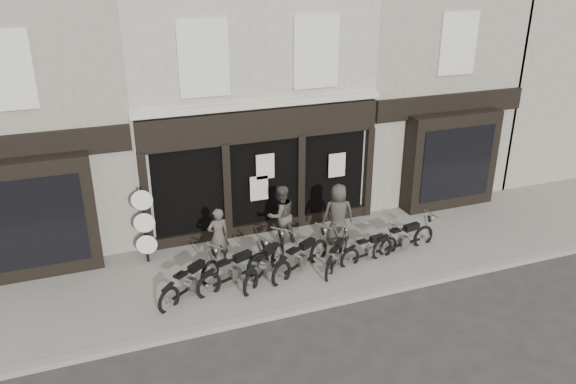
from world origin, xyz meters
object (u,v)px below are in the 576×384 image
object	(u,v)px
motorcycle_3	(301,260)
motorcycle_4	(336,257)
motorcycle_2	(265,266)
motorcycle_5	(370,250)
man_left	(218,236)
motorcycle_1	(235,272)
man_right	(338,214)
motorcycle_6	(404,240)
motorcycle_0	(191,283)
man_centre	(281,215)
advert_sign_post	(145,229)

from	to	relation	value
motorcycle_3	motorcycle_4	bearing A→B (deg)	-33.64
motorcycle_2	motorcycle_4	bearing A→B (deg)	-47.88
motorcycle_4	motorcycle_5	xyz separation A→B (m)	(1.02, -0.01, 0.01)
motorcycle_3	man_left	bearing A→B (deg)	120.23
motorcycle_1	man_right	xyz separation A→B (m)	(3.40, 1.12, 0.59)
motorcycle_1	motorcycle_6	xyz separation A→B (m)	(4.97, 0.03, -0.01)
motorcycle_6	man_right	xyz separation A→B (m)	(-1.57, 1.09, 0.60)
man_right	man_left	bearing A→B (deg)	14.54
motorcycle_2	motorcycle_4	world-z (taller)	motorcycle_2
motorcycle_1	motorcycle_0	bearing A→B (deg)	163.36
motorcycle_0	motorcycle_2	world-z (taller)	motorcycle_2
motorcycle_1	motorcycle_4	distance (m)	2.82
motorcycle_0	man_centre	distance (m)	3.52
motorcycle_2	motorcycle_0	bearing A→B (deg)	139.15
motorcycle_3	man_right	distance (m)	2.02
man_left	man_centre	bearing A→B (deg)	-171.29
motorcycle_3	motorcycle_1	bearing A→B (deg)	151.47
motorcycle_3	advert_sign_post	world-z (taller)	advert_sign_post
motorcycle_5	motorcycle_6	distance (m)	1.14
motorcycle_3	motorcycle_5	size ratio (longest dim) A/B	1.06
motorcycle_2	advert_sign_post	bearing A→B (deg)	101.71
motorcycle_0	advert_sign_post	distance (m)	2.25
motorcycle_5	man_right	xyz separation A→B (m)	(-0.43, 1.20, 0.65)
man_centre	motorcycle_3	bearing A→B (deg)	78.54
man_left	motorcycle_3	bearing A→B (deg)	143.99
motorcycle_6	motorcycle_3	bearing A→B (deg)	170.92
motorcycle_6	man_right	distance (m)	2.01
motorcycle_0	motorcycle_3	size ratio (longest dim) A/B	0.91
motorcycle_2	man_centre	bearing A→B (deg)	13.00
motorcycle_0	man_right	distance (m)	4.75
motorcycle_3	man_right	bearing A→B (deg)	6.01
motorcycle_3	motorcycle_4	xyz separation A→B (m)	(1.00, -0.08, -0.07)
man_left	man_centre	size ratio (longest dim) A/B	0.90
motorcycle_6	advert_sign_post	xyz separation A→B (m)	(-6.93, 1.87, 0.71)
motorcycle_1	motorcycle_2	size ratio (longest dim) A/B	1.22
motorcycle_2	man_centre	distance (m)	2.00
man_left	man_right	bearing A→B (deg)	173.90
advert_sign_post	man_right	bearing A→B (deg)	2.82
motorcycle_1	motorcycle_6	bearing A→B (deg)	-20.47
advert_sign_post	motorcycle_5	bearing A→B (deg)	-7.78
motorcycle_1	advert_sign_post	bearing A→B (deg)	115.04
motorcycle_4	man_right	world-z (taller)	man_right
motorcycle_6	motorcycle_4	bearing A→B (deg)	173.23
motorcycle_5	advert_sign_post	distance (m)	6.17
motorcycle_2	motorcycle_6	distance (m)	4.15
motorcycle_2	motorcycle_6	world-z (taller)	motorcycle_2
motorcycle_5	motorcycle_3	bearing A→B (deg)	167.31
motorcycle_5	advert_sign_post	world-z (taller)	advert_sign_post
motorcycle_3	man_left	xyz separation A→B (m)	(-1.95, 1.16, 0.50)
motorcycle_5	motorcycle_2	bearing A→B (deg)	167.59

